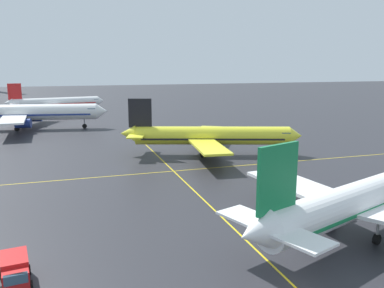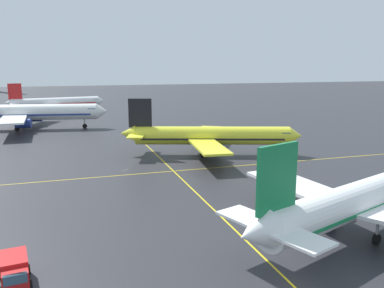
{
  "view_description": "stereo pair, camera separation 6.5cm",
  "coord_description": "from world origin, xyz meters",
  "px_view_note": "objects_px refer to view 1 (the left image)",
  "views": [
    {
      "loc": [
        -15.58,
        -23.04,
        16.26
      ],
      "look_at": [
        4.11,
        38.98,
        3.37
      ],
      "focal_mm": 37.82,
      "sensor_mm": 36.0,
      "label": 1
    },
    {
      "loc": [
        -15.52,
        -23.06,
        16.26
      ],
      "look_at": [
        4.11,
        38.98,
        3.37
      ],
      "focal_mm": 37.82,
      "sensor_mm": 36.0,
      "label": 2
    }
  ],
  "objects_px": {
    "airliner_far_left_stand": "(56,103)",
    "airliner_third_row": "(25,113)",
    "service_truck_catering": "(15,270)",
    "airliner_front_gate": "(364,198)",
    "airliner_second_row": "(210,136)"
  },
  "relations": [
    {
      "from": "airliner_far_left_stand",
      "to": "airliner_second_row",
      "type": "bearing_deg",
      "value": -70.23
    },
    {
      "from": "airliner_second_row",
      "to": "airliner_far_left_stand",
      "type": "relative_size",
      "value": 0.99
    },
    {
      "from": "airliner_front_gate",
      "to": "airliner_far_left_stand",
      "type": "xyz_separation_m",
      "value": [
        -29.73,
        113.71,
        -0.09
      ]
    },
    {
      "from": "airliner_second_row",
      "to": "service_truck_catering",
      "type": "xyz_separation_m",
      "value": [
        -29.05,
        -37.3,
        -2.32
      ]
    },
    {
      "from": "airliner_far_left_stand",
      "to": "airliner_third_row",
      "type": "bearing_deg",
      "value": -100.87
    },
    {
      "from": "airliner_front_gate",
      "to": "service_truck_catering",
      "type": "bearing_deg",
      "value": -179.74
    },
    {
      "from": "airliner_far_left_stand",
      "to": "service_truck_catering",
      "type": "distance_m",
      "value": 113.88
    },
    {
      "from": "airliner_front_gate",
      "to": "service_truck_catering",
      "type": "relative_size",
      "value": 7.51
    },
    {
      "from": "airliner_third_row",
      "to": "airliner_far_left_stand",
      "type": "bearing_deg",
      "value": 79.13
    },
    {
      "from": "airliner_front_gate",
      "to": "airliner_third_row",
      "type": "bearing_deg",
      "value": 114.87
    },
    {
      "from": "airliner_front_gate",
      "to": "airliner_far_left_stand",
      "type": "relative_size",
      "value": 0.99
    },
    {
      "from": "airliner_far_left_stand",
      "to": "service_truck_catering",
      "type": "xyz_separation_m",
      "value": [
        -1.54,
        -113.85,
        -2.29
      ]
    },
    {
      "from": "airliner_third_row",
      "to": "service_truck_catering",
      "type": "xyz_separation_m",
      "value": [
        5.19,
        -78.79,
        -3.1
      ]
    },
    {
      "from": "service_truck_catering",
      "to": "airliner_front_gate",
      "type": "bearing_deg",
      "value": 0.26
    },
    {
      "from": "airliner_third_row",
      "to": "service_truck_catering",
      "type": "distance_m",
      "value": 79.03
    }
  ]
}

